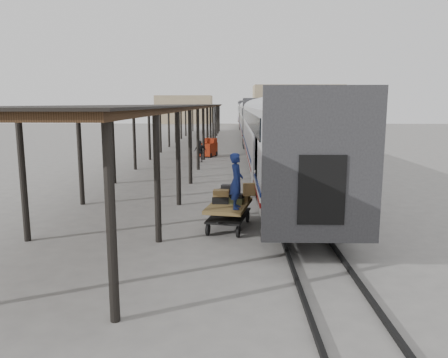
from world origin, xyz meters
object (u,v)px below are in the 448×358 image
Objects in this scene: baggage_cart at (229,210)px; pedestrian at (200,151)px; porter at (236,181)px; luggage_tug at (208,148)px.

baggage_cart is 17.32m from pedestrian.
porter is 1.15× the size of pedestrian.
pedestrian is at bearing 108.46° from baggage_cart.
luggage_tug is at bearing 8.55° from porter.
porter is at bearing -58.12° from baggage_cart.
baggage_cart is 1.31m from porter.
porter is at bearing 89.84° from pedestrian.
porter is (0.25, -0.65, 1.12)m from baggage_cart.
luggage_tug is 1.05× the size of porter.
pedestrian is at bearing 10.90° from porter.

